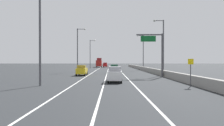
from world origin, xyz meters
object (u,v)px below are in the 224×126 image
(car_green_0, at_px, (114,69))
(car_yellow_3, at_px, (82,70))
(lamp_post_left_near, at_px, (42,30))
(speed_advisory_sign, at_px, (191,70))
(car_white_1, at_px, (115,74))
(lamp_post_left_far, at_px, (91,52))
(lamp_post_right_second, at_px, (162,43))
(car_red_2, at_px, (105,65))
(box_truck, at_px, (99,63))
(overhead_sign_gantry, at_px, (158,50))
(lamp_post_right_third, at_px, (142,50))
(lamp_post_left_mid, at_px, (78,47))

(car_green_0, xyz_separation_m, car_yellow_3, (-6.38, -5.73, -0.01))
(lamp_post_left_near, bearing_deg, speed_advisory_sign, -2.79)
(car_white_1, xyz_separation_m, car_yellow_3, (-6.10, 12.08, -0.02))
(lamp_post_left_far, bearing_deg, lamp_post_left_near, -89.88)
(speed_advisory_sign, height_order, lamp_post_left_far, lamp_post_left_far)
(lamp_post_right_second, bearing_deg, lamp_post_left_near, -135.96)
(lamp_post_right_second, xyz_separation_m, lamp_post_left_far, (-17.89, 38.46, 0.00))
(lamp_post_left_far, distance_m, car_red_2, 14.51)
(lamp_post_right_second, height_order, car_red_2, lamp_post_right_second)
(speed_advisory_sign, height_order, car_green_0, speed_advisory_sign)
(lamp_post_right_second, relative_size, box_truck, 1.22)
(car_green_0, height_order, car_white_1, car_white_1)
(overhead_sign_gantry, xyz_separation_m, car_white_1, (-7.63, -8.07, -3.72))
(car_yellow_3, bearing_deg, car_white_1, -63.23)
(lamp_post_left_far, distance_m, car_yellow_3, 39.82)
(overhead_sign_gantry, height_order, car_white_1, overhead_sign_gantry)
(lamp_post_left_far, relative_size, car_white_1, 2.30)
(lamp_post_left_near, xyz_separation_m, box_truck, (2.32, 69.32, -4.31))
(lamp_post_right_third, relative_size, box_truck, 1.22)
(lamp_post_right_third, height_order, car_red_2, lamp_post_right_third)
(lamp_post_left_far, relative_size, car_yellow_3, 2.58)
(lamp_post_right_third, xyz_separation_m, car_green_0, (-9.09, -18.41, -5.23))
(lamp_post_right_second, distance_m, lamp_post_left_far, 42.41)
(overhead_sign_gantry, bearing_deg, lamp_post_right_second, 68.40)
(lamp_post_right_second, relative_size, lamp_post_left_near, 1.00)
(lamp_post_right_second, height_order, car_green_0, lamp_post_right_second)
(lamp_post_left_near, distance_m, car_yellow_3, 17.18)
(lamp_post_left_near, bearing_deg, car_red_2, 85.69)
(speed_advisory_sign, xyz_separation_m, box_truck, (-13.93, 70.12, 0.16))
(lamp_post_right_second, bearing_deg, lamp_post_left_mid, 149.69)
(speed_advisory_sign, bearing_deg, car_white_1, 148.53)
(overhead_sign_gantry, relative_size, speed_advisory_sign, 2.50)
(car_red_2, bearing_deg, lamp_post_left_near, -94.31)
(lamp_post_right_third, bearing_deg, speed_advisory_sign, -91.82)
(lamp_post_left_far, bearing_deg, speed_advisory_sign, -73.83)
(lamp_post_right_second, relative_size, lamp_post_left_mid, 1.00)
(lamp_post_right_third, height_order, lamp_post_left_near, same)
(lamp_post_left_near, xyz_separation_m, car_red_2, (5.14, 68.14, -5.19))
(overhead_sign_gantry, bearing_deg, lamp_post_left_near, -142.30)
(box_truck, bearing_deg, car_red_2, -22.85)
(car_white_1, height_order, car_yellow_3, car_white_1)
(lamp_post_left_far, bearing_deg, lamp_post_right_third, -40.84)
(overhead_sign_gantry, distance_m, car_red_2, 57.05)
(speed_advisory_sign, height_order, car_red_2, speed_advisory_sign)
(lamp_post_left_far, xyz_separation_m, car_green_0, (8.57, -33.68, -5.23))
(car_red_2, xyz_separation_m, box_truck, (-2.82, 1.19, 0.88))
(overhead_sign_gantry, distance_m, car_yellow_3, 14.78)
(lamp_post_right_second, relative_size, lamp_post_right_third, 1.00)
(lamp_post_left_near, distance_m, car_white_1, 10.55)
(car_red_2, bearing_deg, lamp_post_left_far, -112.81)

